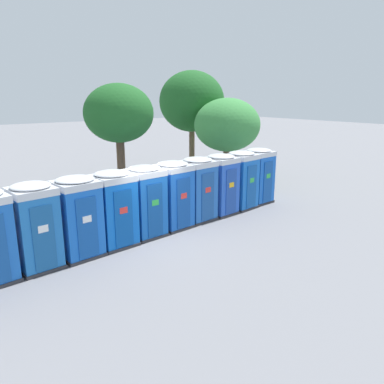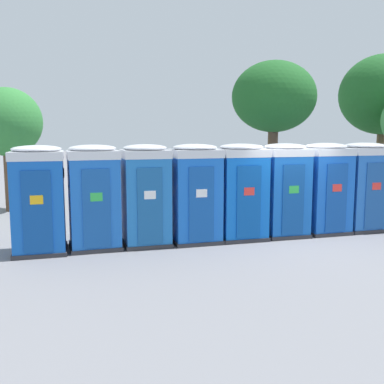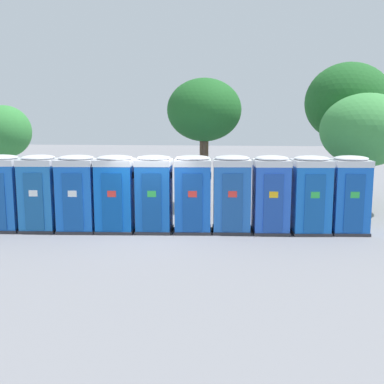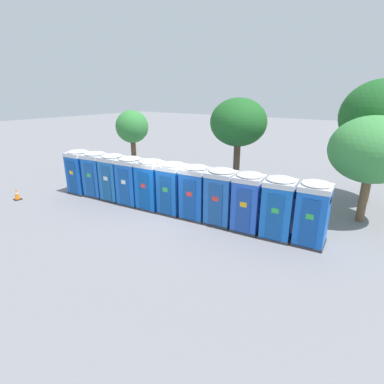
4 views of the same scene
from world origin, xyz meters
name	(u,v)px [view 2 (image 2 of 4)]	position (x,y,z in m)	size (l,w,h in m)	color
ground_plane	(289,238)	(0.00, 0.00, 0.00)	(120.00, 120.00, 0.00)	slate
portapotty_0	(39,199)	(-6.37, -0.26, 1.28)	(1.29, 1.28, 2.54)	#2D2D33
portapotty_1	(94,196)	(-5.11, -0.06, 1.28)	(1.36, 1.34, 2.54)	#2D2D33
portapotty_2	(146,195)	(-3.84, 0.04, 1.28)	(1.27, 1.30, 2.54)	#2D2D33
portapotty_3	(195,193)	(-2.57, 0.11, 1.28)	(1.34, 1.31, 2.54)	#2D2D33
portapotty_4	(241,191)	(-1.30, 0.23, 1.28)	(1.32, 1.28, 2.54)	#2D2D33
portapotty_5	(284,189)	(-0.03, 0.36, 1.28)	(1.24, 1.27, 2.54)	#2D2D33
portapotty_6	(325,188)	(1.24, 0.48, 1.28)	(1.32, 1.31, 2.54)	#2D2D33
portapotty_7	(363,186)	(2.50, 0.62, 1.28)	(1.33, 1.30, 2.54)	#2D2D33
street_tree_0	(274,98)	(1.22, 4.57, 4.07)	(3.04, 3.04, 5.39)	brown
street_tree_1	(383,95)	(7.53, 7.52, 4.50)	(3.87, 3.87, 6.30)	brown
street_tree_3	(7,123)	(-8.22, 5.85, 3.14)	(2.43, 2.43, 4.40)	brown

